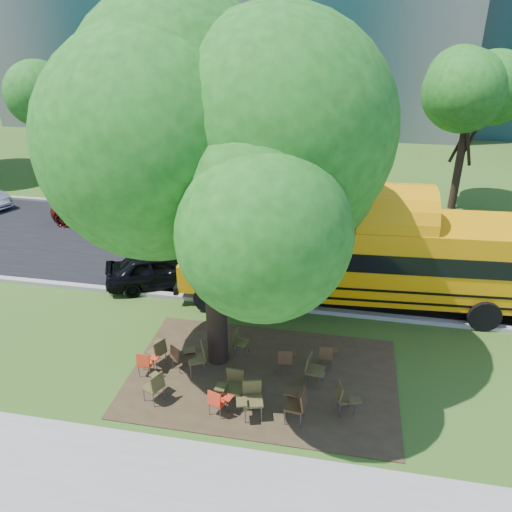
% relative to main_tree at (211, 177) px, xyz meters
% --- Properties ---
extents(ground, '(160.00, 160.00, 0.00)m').
position_rel_main_tree_xyz_m(ground, '(0.34, 0.02, -5.28)').
color(ground, '#325019').
rests_on(ground, ground).
extents(dirt_patch, '(7.00, 4.50, 0.03)m').
position_rel_main_tree_xyz_m(dirt_patch, '(1.34, -0.48, -5.26)').
color(dirt_patch, '#382819').
rests_on(dirt_patch, ground).
extents(asphalt_road, '(80.00, 8.00, 0.04)m').
position_rel_main_tree_xyz_m(asphalt_road, '(0.34, 7.02, -5.26)').
color(asphalt_road, black).
rests_on(asphalt_road, ground).
extents(kerb_near, '(80.00, 0.25, 0.14)m').
position_rel_main_tree_xyz_m(kerb_near, '(0.34, 3.02, -5.21)').
color(kerb_near, gray).
rests_on(kerb_near, ground).
extents(kerb_far, '(80.00, 0.25, 0.14)m').
position_rel_main_tree_xyz_m(kerb_far, '(0.34, 11.12, -5.21)').
color(kerb_far, gray).
rests_on(kerb_far, ground).
extents(bg_tree_0, '(5.20, 5.20, 7.18)m').
position_rel_main_tree_xyz_m(bg_tree_0, '(-11.66, 13.02, -0.71)').
color(bg_tree_0, black).
rests_on(bg_tree_0, ground).
extents(bg_tree_2, '(4.80, 4.80, 6.62)m').
position_rel_main_tree_xyz_m(bg_tree_2, '(-4.66, 16.02, -1.07)').
color(bg_tree_2, black).
rests_on(bg_tree_2, ground).
extents(bg_tree_3, '(5.60, 5.60, 7.84)m').
position_rel_main_tree_xyz_m(bg_tree_3, '(8.34, 14.02, -0.25)').
color(bg_tree_3, black).
rests_on(bg_tree_3, ground).
extents(main_tree, '(7.20, 7.20, 8.89)m').
position_rel_main_tree_xyz_m(main_tree, '(0.00, 0.00, 0.00)').
color(main_tree, black).
rests_on(main_tree, ground).
extents(school_bus, '(12.23, 3.45, 2.95)m').
position_rel_main_tree_xyz_m(school_bus, '(4.48, 4.01, -3.57)').
color(school_bus, orange).
rests_on(school_bus, ground).
extents(chair_0, '(0.50, 0.46, 0.77)m').
position_rel_main_tree_xyz_m(chair_0, '(-1.69, -1.02, -4.80)').
color(chair_0, red).
rests_on(chair_0, ground).
extents(chair_1, '(0.67, 0.53, 0.79)m').
position_rel_main_tree_xyz_m(chair_1, '(-0.90, -0.63, -4.79)').
color(chair_1, '#452B18').
rests_on(chair_1, ground).
extents(chair_2, '(0.57, 0.72, 0.88)m').
position_rel_main_tree_xyz_m(chair_2, '(-1.08, -1.89, -4.74)').
color(chair_2, '#4C4621').
rests_on(chair_2, ground).
extents(chair_3, '(0.65, 0.57, 0.97)m').
position_rel_main_tree_xyz_m(chair_3, '(0.80, -1.59, -4.68)').
color(chair_3, '#45411E').
rests_on(chair_3, ground).
extents(chair_4, '(0.60, 0.47, 0.77)m').
position_rel_main_tree_xyz_m(chair_4, '(0.54, -2.08, -4.80)').
color(chair_4, red).
rests_on(chair_4, ground).
extents(chair_5, '(0.66, 0.71, 0.97)m').
position_rel_main_tree_xyz_m(chair_5, '(1.33, -1.94, -4.68)').
color(chair_5, '#4D4421').
rests_on(chair_5, ground).
extents(chair_6, '(0.57, 0.67, 0.96)m').
position_rel_main_tree_xyz_m(chair_6, '(2.42, -1.92, -4.68)').
color(chair_6, '#432C18').
rests_on(chair_6, ground).
extents(chair_7, '(0.65, 0.59, 0.87)m').
position_rel_main_tree_xyz_m(chair_7, '(3.48, -1.44, -4.74)').
color(chair_7, '#44381D').
rests_on(chair_7, ground).
extents(chair_8, '(0.57, 0.73, 0.87)m').
position_rel_main_tree_xyz_m(chair_8, '(-1.51, -0.55, -4.74)').
color(chair_8, '#4E4422').
rests_on(chair_8, ground).
extents(chair_9, '(0.74, 0.63, 0.93)m').
position_rel_main_tree_xyz_m(chair_9, '(-0.37, -0.62, -4.70)').
color(chair_9, '#493E1F').
rests_on(chair_9, ground).
extents(chair_10, '(0.46, 0.59, 0.79)m').
position_rel_main_tree_xyz_m(chair_10, '(0.52, 0.37, -4.79)').
color(chair_10, brown).
rests_on(chair_10, ground).
extents(chair_11, '(0.55, 0.56, 0.81)m').
position_rel_main_tree_xyz_m(chair_11, '(1.92, -0.23, -4.78)').
color(chair_11, '#4C301B').
rests_on(chair_11, ground).
extents(chair_12, '(0.54, 0.67, 0.92)m').
position_rel_main_tree_xyz_m(chair_12, '(2.67, -0.57, -4.71)').
color(chair_12, '#49411F').
rests_on(chair_12, ground).
extents(chair_13, '(0.49, 0.45, 0.77)m').
position_rel_main_tree_xyz_m(chair_13, '(2.97, 0.19, -4.80)').
color(chair_13, '#4E351C').
rests_on(chair_13, ground).
extents(black_car, '(4.13, 2.94, 1.31)m').
position_rel_main_tree_xyz_m(black_car, '(-3.04, 3.82, -4.63)').
color(black_car, black).
rests_on(black_car, ground).
extents(bg_car_red, '(4.80, 2.33, 1.32)m').
position_rel_main_tree_xyz_m(bg_car_red, '(-7.62, 8.98, -4.62)').
color(bg_car_red, '#55130E').
rests_on(bg_car_red, ground).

